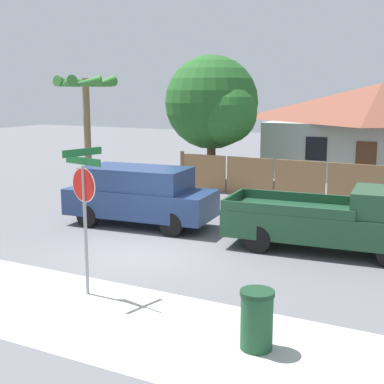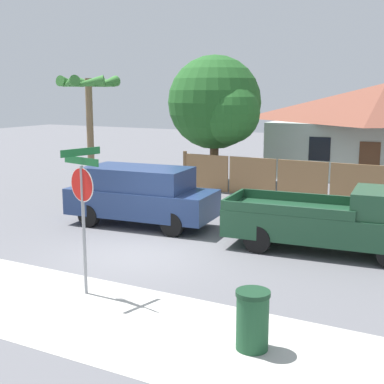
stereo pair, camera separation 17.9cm
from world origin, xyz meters
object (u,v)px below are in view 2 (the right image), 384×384
(red_suv, at_px, (141,194))
(trash_bin, at_px, (252,320))
(palm_tree, at_px, (89,93))
(orange_pickup, at_px, (339,221))
(oak_tree, at_px, (218,105))
(stop_sign, at_px, (82,196))
(house, at_px, (384,128))

(red_suv, distance_m, trash_bin, 8.76)
(palm_tree, height_order, orange_pickup, palm_tree)
(red_suv, xyz_separation_m, trash_bin, (6.24, -6.12, -0.49))
(oak_tree, xyz_separation_m, stop_sign, (3.31, -13.45, -1.49))
(oak_tree, height_order, red_suv, oak_tree)
(stop_sign, relative_size, trash_bin, 3.03)
(stop_sign, height_order, trash_bin, stop_sign)
(oak_tree, distance_m, orange_pickup, 11.17)
(oak_tree, bearing_deg, trash_bin, -62.49)
(orange_pickup, bearing_deg, oak_tree, 127.40)
(red_suv, height_order, trash_bin, red_suv)
(house, height_order, trash_bin, house)
(palm_tree, relative_size, orange_pickup, 0.87)
(stop_sign, bearing_deg, trash_bin, 3.76)
(oak_tree, bearing_deg, orange_pickup, -47.32)
(oak_tree, xyz_separation_m, orange_pickup, (7.34, -7.95, -2.76))
(house, height_order, orange_pickup, house)
(stop_sign, bearing_deg, red_suv, 125.00)
(house, bearing_deg, trash_bin, -86.86)
(orange_pickup, bearing_deg, red_suv, 174.97)
(red_suv, distance_m, stop_sign, 5.99)
(oak_tree, height_order, orange_pickup, oak_tree)
(orange_pickup, relative_size, stop_sign, 1.80)
(palm_tree, distance_m, trash_bin, 15.17)
(red_suv, distance_m, orange_pickup, 6.23)
(house, relative_size, oak_tree, 1.86)
(house, xyz_separation_m, stop_sign, (-2.93, -19.64, -0.27))
(red_suv, bearing_deg, house, 64.83)
(palm_tree, bearing_deg, stop_sign, -52.19)
(palm_tree, relative_size, stop_sign, 1.56)
(red_suv, height_order, orange_pickup, red_suv)
(stop_sign, bearing_deg, orange_pickup, 66.80)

